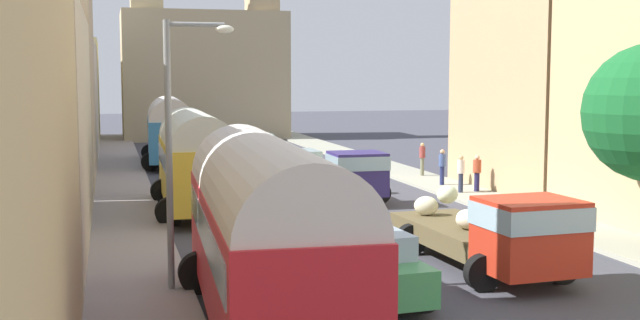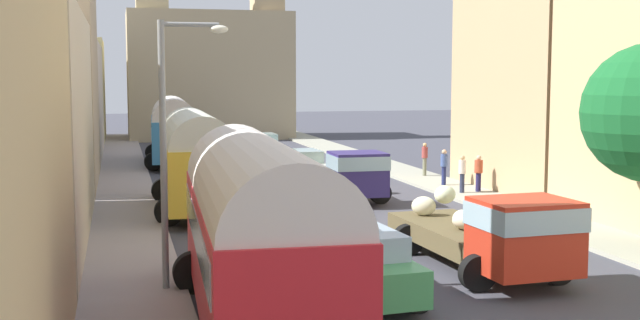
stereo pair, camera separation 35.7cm
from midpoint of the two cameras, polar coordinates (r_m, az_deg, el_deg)
name	(u,v)px [view 2 (the right image)]	position (r m, az deg, el deg)	size (l,w,h in m)	color
ground_plane	(283,186)	(37.95, -2.39, -1.87)	(154.00, 154.00, 0.00)	#40414A
sidewalk_left	(126,190)	(37.16, -13.40, -2.09)	(2.50, 70.00, 0.14)	#9D9392
sidewalk_right	(426,180)	(40.05, 7.82, -1.40)	(2.50, 70.00, 0.14)	#A1A08D
building_left_1	(0,129)	(26.21, -21.49, 2.08)	(5.04, 14.79, 7.18)	beige
building_left_2	(35,82)	(40.25, -19.40, 5.25)	(5.54, 11.76, 9.80)	tan
building_left_3	(55,101)	(53.43, -18.19, 4.00)	(5.71, 14.14, 7.21)	beige
building_left_4	(74,91)	(66.53, -16.98, 4.72)	(4.67, 11.01, 8.01)	tan
building_right_2	(540,71)	(37.14, 15.68, 6.12)	(4.53, 9.08, 10.83)	tan
distant_church	(209,67)	(67.65, -7.74, 6.58)	(13.30, 7.44, 17.74)	tan
parked_bus_0	(258,225)	(16.39, -3.83, -4.68)	(3.64, 9.93, 3.96)	red
parked_bus_1	(195,157)	(30.78, -8.56, 0.22)	(3.37, 8.48, 3.87)	yellow
parked_bus_2	(173,128)	(47.50, -10.21, 2.25)	(3.58, 9.13, 3.95)	teal
cargo_truck_0	(493,232)	(21.37, 12.71, -5.00)	(3.36, 7.11, 2.24)	red
cargo_truck_1	(347,173)	(33.57, 2.25, -0.96)	(3.08, 7.39, 2.17)	navy
car_0	(303,166)	(39.17, -0.98, -0.44)	(2.47, 4.22, 1.59)	silver
car_1	(263,146)	(50.86, -3.87, 1.02)	(2.35, 4.11, 1.57)	silver
car_2	(367,267)	(18.62, 3.90, -7.59)	(2.29, 3.90, 1.66)	#429655
car_3	(268,184)	(32.68, -3.41, -1.72)	(2.18, 4.28, 1.63)	silver
car_4	(203,142)	(53.64, -8.17, 1.26)	(2.18, 4.21, 1.62)	gray
pedestrian_0	(479,172)	(35.82, 11.50, -0.86)	(0.50, 0.50, 1.74)	#201D45
pedestrian_1	(444,166)	(37.63, 9.09, -0.40)	(0.41, 0.41, 1.80)	navy
pedestrian_3	(425,158)	(41.03, 7.71, 0.15)	(0.31, 0.31, 1.81)	#73755B
pedestrian_4	(462,173)	(35.31, 10.38, -0.89)	(0.41, 0.41, 1.76)	#272D44
streetlamp_near	(172,133)	(19.13, -9.96, 1.92)	(1.65, 0.28, 6.49)	gray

